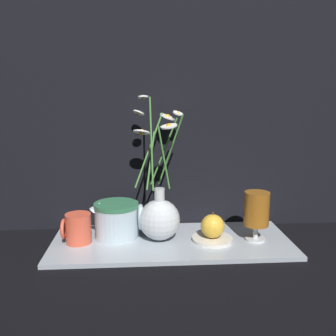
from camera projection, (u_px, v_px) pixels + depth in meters
ground_plane at (172, 244)px, 1.08m from camera, size 6.00×6.00×0.00m
shelf at (172, 242)px, 1.08m from camera, size 0.68×0.28×0.01m
backdrop_wall at (168, 52)px, 1.12m from camera, size 1.18×0.02×1.10m
vase_with_flowers at (159, 215)px, 1.07m from camera, size 0.16×0.17×0.41m
yellow_mug at (77, 229)px, 1.05m from camera, size 0.08×0.07×0.08m
ceramic_pitcher at (117, 218)px, 1.09m from camera, size 0.15×0.13×0.11m
tea_glass at (256, 210)px, 1.06m from camera, size 0.07×0.07×0.14m
saucer_plate at (212, 239)px, 1.07m from camera, size 0.12×0.12×0.01m
orange_fruit at (213, 226)px, 1.06m from camera, size 0.07×0.07×0.08m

